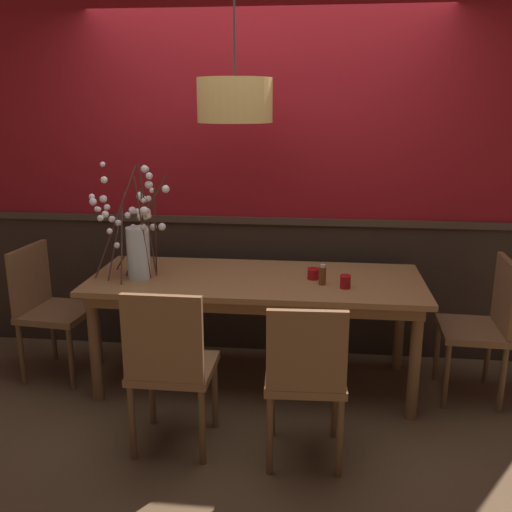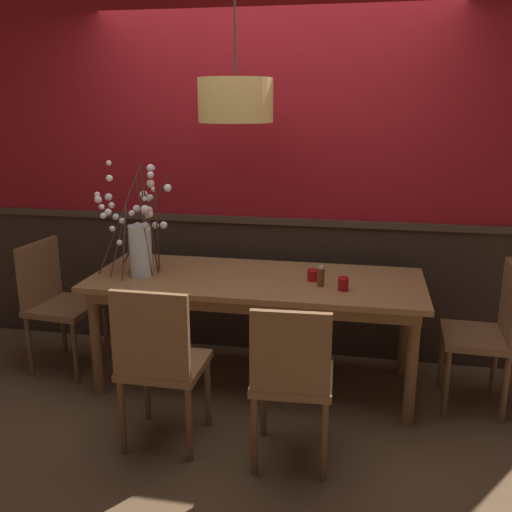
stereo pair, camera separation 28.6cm
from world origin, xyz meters
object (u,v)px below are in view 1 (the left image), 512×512
at_px(dining_table, 256,289).
at_px(vase_with_blossoms, 137,241).
at_px(chair_far_side_left, 224,273).
at_px(chair_head_west_end, 48,303).
at_px(candle_holder_nearer_center, 345,282).
at_px(chair_near_side_right, 305,374).
at_px(condiment_bottle, 322,275).
at_px(chair_near_side_left, 170,362).
at_px(candle_holder_nearer_edge, 313,274).
at_px(chair_far_side_right, 311,278).
at_px(chair_head_east_end, 484,321).
at_px(pendant_lamp, 235,100).

height_order(dining_table, vase_with_blossoms, vase_with_blossoms).
bearing_deg(chair_far_side_left, chair_head_west_end, -142.59).
relative_size(chair_head_west_end, candle_holder_nearer_center, 11.20).
distance_m(chair_far_side_left, vase_with_blossoms, 1.11).
distance_m(chair_near_side_right, condiment_bottle, 0.82).
distance_m(vase_with_blossoms, candle_holder_nearer_center, 1.36).
xyz_separation_m(chair_near_side_left, candle_holder_nearer_center, (0.94, 0.67, 0.27)).
bearing_deg(chair_near_side_right, candle_holder_nearer_edge, 88.62).
bearing_deg(chair_far_side_right, dining_table, -112.98).
xyz_separation_m(chair_head_east_end, pendant_lamp, (-1.60, 0.03, 1.36)).
distance_m(chair_head_west_end, vase_with_blossoms, 0.84).
xyz_separation_m(dining_table, chair_far_side_left, (-0.36, 0.84, -0.15)).
xyz_separation_m(chair_near_side_right, chair_head_east_end, (1.11, 0.85, 0.01)).
height_order(chair_near_side_left, chair_far_side_right, chair_near_side_left).
distance_m(chair_far_side_left, candle_holder_nearer_edge, 1.14).
bearing_deg(chair_far_side_left, chair_near_side_left, -90.40).
bearing_deg(chair_near_side_right, chair_head_west_end, 154.67).
bearing_deg(chair_head_west_end, vase_with_blossoms, -6.20).
xyz_separation_m(candle_holder_nearer_center, condiment_bottle, (-0.14, 0.06, 0.02)).
distance_m(chair_head_east_end, condiment_bottle, 1.08).
bearing_deg(chair_head_west_end, candle_holder_nearer_edge, 0.23).
xyz_separation_m(chair_near_side_right, chair_head_west_end, (-1.81, 0.86, 0.01)).
bearing_deg(vase_with_blossoms, chair_near_side_right, -34.93).
height_order(dining_table, chair_near_side_left, chair_near_side_left).
bearing_deg(dining_table, condiment_bottle, -13.37).
bearing_deg(chair_head_west_end, dining_table, 0.01).
distance_m(dining_table, chair_near_side_left, 0.92).
bearing_deg(chair_far_side_left, pendant_lamp, -74.40).
distance_m(chair_head_west_end, candle_holder_nearer_edge, 1.85).
bearing_deg(chair_head_west_end, candle_holder_nearer_center, -4.44).
bearing_deg(chair_far_side_right, pendant_lamp, -120.80).
xyz_separation_m(chair_head_east_end, candle_holder_nearer_center, (-0.89, -0.15, 0.28)).
bearing_deg(chair_head_west_end, condiment_bottle, -3.10).
bearing_deg(chair_far_side_left, vase_with_blossoms, -113.95).
height_order(vase_with_blossoms, candle_holder_nearer_center, vase_with_blossoms).
bearing_deg(chair_near_side_right, chair_near_side_left, 177.60).
bearing_deg(chair_near_side_right, chair_head_east_end, 37.25).
height_order(chair_near_side_left, condiment_bottle, chair_near_side_left).
bearing_deg(chair_near_side_right, vase_with_blossoms, 145.07).
height_order(chair_near_side_right, chair_far_side_left, chair_far_side_left).
distance_m(chair_head_west_end, condiment_bottle, 1.91).
bearing_deg(candle_holder_nearer_center, chair_far_side_right, 102.77).
xyz_separation_m(chair_far_side_left, vase_with_blossoms, (-0.41, -0.91, 0.48)).
bearing_deg(chair_head_east_end, chair_near_side_right, -142.75).
distance_m(chair_near_side_right, chair_far_side_right, 1.68).
height_order(dining_table, chair_head_west_end, chair_head_west_end).
bearing_deg(chair_head_east_end, chair_far_side_left, 155.14).
xyz_separation_m(dining_table, chair_near_side_right, (0.35, -0.86, -0.16)).
xyz_separation_m(chair_far_side_right, vase_with_blossoms, (-1.12, -0.90, 0.49)).
height_order(candle_holder_nearer_center, condiment_bottle, condiment_bottle).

